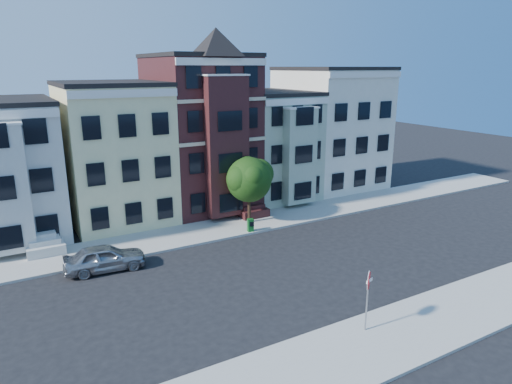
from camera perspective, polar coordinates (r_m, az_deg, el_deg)
ground at (r=27.22m, az=5.60°, el=-9.24°), size 120.00×120.00×0.00m
far_sidewalk at (r=33.52m, az=-2.33°, el=-4.19°), size 60.00×4.00×0.15m
near_sidewalk at (r=21.97m, az=18.25°, el=-16.24°), size 60.00×4.00×0.15m
house_yellow at (r=35.91m, az=-17.34°, el=4.58°), size 7.00×9.00×10.00m
house_brown at (r=37.85m, az=-7.03°, el=7.22°), size 7.00×9.00×12.00m
house_green at (r=41.01m, az=1.46°, el=5.84°), size 6.00×9.00×9.00m
house_cream at (r=44.86m, az=9.21°, el=7.77°), size 8.00×9.00×11.00m
street_tree at (r=33.12m, az=-0.87°, el=1.19°), size 6.47×6.47×6.06m
parked_car at (r=27.70m, az=-18.37°, el=-7.81°), size 4.65×2.22×1.53m
newspaper_box at (r=32.00m, az=-0.70°, el=-4.15°), size 0.47×0.44×0.90m
stop_sign at (r=20.69m, az=13.74°, el=-12.65°), size 0.87×0.37×3.19m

